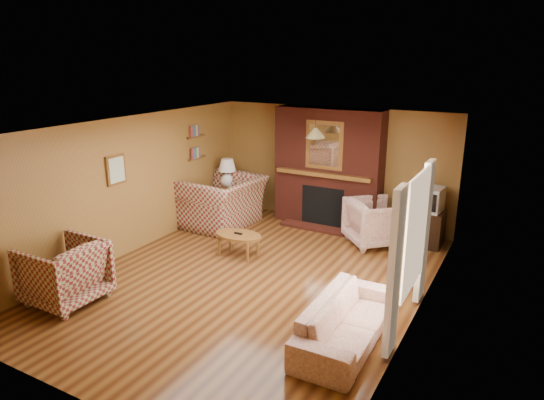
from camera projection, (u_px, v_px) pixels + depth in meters
The scene contains 20 objects.
floor at pixel (253, 279), 7.64m from camera, with size 6.50×6.50×0.00m, color #42210E.
ceiling at pixel (251, 127), 6.95m from camera, with size 6.50×6.50×0.00m, color white.
wall_back at pixel (333, 165), 10.02m from camera, with size 6.50×6.50×0.00m, color olive.
wall_front at pixel (73, 296), 4.57m from camera, with size 6.50×6.50×0.00m, color olive.
wall_left at pixel (129, 186), 8.45m from camera, with size 6.50×6.50×0.00m, color olive.
wall_right at pixel (420, 235), 6.14m from camera, with size 6.50×6.50×0.00m, color olive.
fireplace at pixel (328, 169), 9.80m from camera, with size 2.20×0.82×2.40m.
window_right at pixel (412, 245), 6.01m from camera, with size 0.10×1.85×2.00m.
bookshelf at pixel (197, 143), 9.89m from camera, with size 0.09×0.55×0.71m.
botanical_print at pixel (116, 170), 8.09m from camera, with size 0.05×0.40×0.50m.
pendant_light at pixel (315, 133), 9.00m from camera, with size 0.36×0.36×0.48m.
plaid_loveseat at pixel (223, 202), 9.95m from camera, with size 1.54×1.35×1.00m, color maroon.
plaid_armchair at pixel (64, 272), 6.82m from camera, with size 0.96×0.99×0.90m, color maroon.
floral_sofa at pixel (347, 321), 5.90m from camera, with size 1.91×0.75×0.56m, color beige.
floral_armchair at pixel (375, 222), 8.95m from camera, with size 0.91×0.94×0.85m, color beige.
coffee_table at pixel (238, 237), 8.43m from camera, with size 0.87×0.54×0.43m.
side_table at pixel (228, 201), 10.57m from camera, with size 0.49×0.49×0.65m, color brown.
table_lamp at pixel (227, 171), 10.38m from camera, with size 0.37×0.37×0.62m.
tv_stand at pixel (426, 228), 8.94m from camera, with size 0.61×0.56×0.67m, color black.
crt_tv at pixel (428, 199), 8.78m from camera, with size 0.53×0.53×0.45m.
Camera 1 is at (3.63, -5.95, 3.37)m, focal length 32.00 mm.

